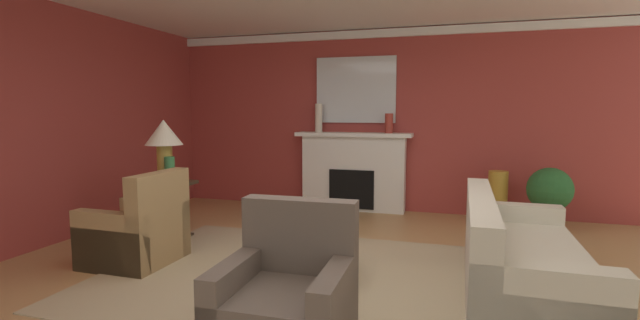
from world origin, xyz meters
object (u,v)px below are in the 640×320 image
(armchair_facing_fireplace, at_px, (287,305))
(vase_mantel_right, at_px, (389,123))
(fireplace, at_px, (353,174))
(table_lamp, at_px, (164,139))
(sofa, at_px, (518,265))
(vase_mantel_left, at_px, (319,118))
(vase_on_side_table, at_px, (170,171))
(armchair_near_window, at_px, (138,234))
(potted_plant, at_px, (550,194))
(mantel_mirror, at_px, (356,90))
(coffee_table, at_px, (298,242))
(vase_tall_corner, at_px, (497,198))
(side_table, at_px, (167,207))

(armchair_facing_fireplace, bearing_deg, vase_mantel_right, 89.26)
(fireplace, bearing_deg, table_lamp, -128.88)
(vase_mantel_right, bearing_deg, table_lamp, -137.09)
(sofa, xyz_separation_m, vase_mantel_left, (-2.58, 2.88, 1.14))
(vase_on_side_table, bearing_deg, vase_mantel_left, 64.41)
(armchair_near_window, xyz_separation_m, potted_plant, (4.26, 2.54, 0.19))
(armchair_near_window, bearing_deg, vase_mantel_right, 54.85)
(mantel_mirror, bearing_deg, vase_mantel_left, -162.82)
(armchair_near_window, bearing_deg, coffee_table, 3.94)
(vase_tall_corner, bearing_deg, vase_mantel_right, 170.78)
(armchair_near_window, bearing_deg, sofa, 1.99)
(mantel_mirror, bearing_deg, fireplace, -90.00)
(table_lamp, distance_m, vase_mantel_left, 2.53)
(mantel_mirror, height_order, side_table, mantel_mirror)
(sofa, xyz_separation_m, side_table, (-3.83, 0.69, 0.10))
(armchair_facing_fireplace, xyz_separation_m, vase_mantel_left, (-1.05, 4.15, 1.14))
(fireplace, distance_m, mantel_mirror, 1.31)
(vase_on_side_table, relative_size, vase_mantel_right, 1.10)
(fireplace, height_order, side_table, fireplace)
(vase_tall_corner, relative_size, vase_mantel_right, 2.49)
(sofa, xyz_separation_m, vase_mantel_right, (-1.48, 2.88, 1.07))
(sofa, height_order, vase_mantel_right, vase_mantel_right)
(table_lamp, bearing_deg, vase_mantel_right, 42.91)
(side_table, height_order, vase_mantel_left, vase_mantel_left)
(armchair_facing_fireplace, height_order, table_lamp, table_lamp)
(coffee_table, distance_m, potted_plant, 3.53)
(vase_mantel_right, bearing_deg, armchair_near_window, -125.15)
(potted_plant, bearing_deg, fireplace, 169.01)
(coffee_table, relative_size, table_lamp, 1.33)
(vase_on_side_table, bearing_deg, armchair_facing_fireplace, -40.61)
(armchair_near_window, distance_m, coffee_table, 1.70)
(coffee_table, xyz_separation_m, vase_mantel_left, (-0.68, 2.89, 1.11))
(mantel_mirror, distance_m, potted_plant, 3.09)
(coffee_table, xyz_separation_m, vase_on_side_table, (-1.78, 0.58, 0.53))
(fireplace, xyz_separation_m, vase_on_side_table, (-1.66, -2.36, 0.29))
(table_lamp, relative_size, vase_tall_corner, 1.02)
(fireplace, relative_size, side_table, 2.57)
(table_lamp, bearing_deg, coffee_table, -19.98)
(armchair_near_window, height_order, coffee_table, armchair_near_window)
(fireplace, xyz_separation_m, mantel_mirror, (0.00, 0.12, 1.30))
(sofa, relative_size, vase_tall_corner, 2.88)
(mantel_mirror, bearing_deg, potted_plant, -13.44)
(armchair_near_window, distance_m, table_lamp, 1.25)
(vase_mantel_left, height_order, vase_mantel_right, vase_mantel_left)
(vase_on_side_table, height_order, vase_tall_corner, vase_on_side_table)
(side_table, xyz_separation_m, potted_plant, (4.50, 1.72, 0.09))
(vase_tall_corner, distance_m, vase_mantel_right, 1.85)
(potted_plant, bearing_deg, vase_tall_corner, 159.65)
(fireplace, height_order, potted_plant, fireplace)
(armchair_near_window, xyz_separation_m, vase_tall_corner, (3.66, 2.76, 0.06))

